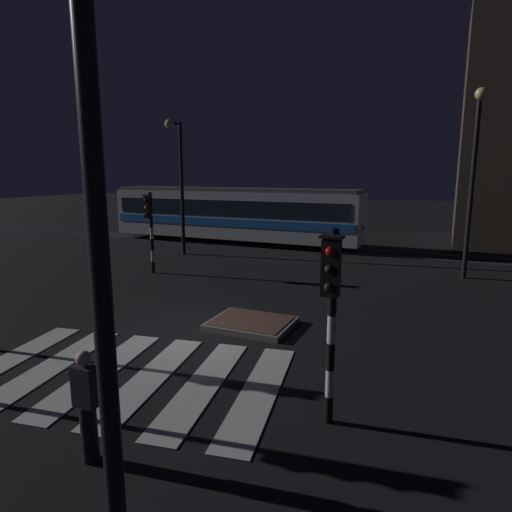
{
  "coord_description": "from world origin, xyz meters",
  "views": [
    {
      "loc": [
        5.93,
        -9.31,
        4.18
      ],
      "look_at": [
        0.14,
        3.86,
        1.4
      ],
      "focal_mm": 30.64,
      "sensor_mm": 36.0,
      "label": 1
    }
  ],
  "objects_px": {
    "traffic_light_corner_far_left": "(150,220)",
    "street_lamp_near_kerb": "(62,56)",
    "traffic_light_corner_near_right": "(331,299)",
    "street_lamp_trackside_left": "(178,171)",
    "tram": "(233,214)",
    "pedestrian_waiting_at_kerb": "(87,405)",
    "street_lamp_trackside_right": "(474,163)"
  },
  "relations": [
    {
      "from": "traffic_light_corner_far_left",
      "to": "street_lamp_near_kerb",
      "type": "bearing_deg",
      "value": -54.74
    },
    {
      "from": "street_lamp_trackside_right",
      "to": "tram",
      "type": "height_order",
      "value": "street_lamp_trackside_right"
    },
    {
      "from": "traffic_light_corner_far_left",
      "to": "traffic_light_corner_near_right",
      "type": "height_order",
      "value": "traffic_light_corner_far_left"
    },
    {
      "from": "traffic_light_corner_far_left",
      "to": "street_lamp_trackside_right",
      "type": "distance_m",
      "value": 12.82
    },
    {
      "from": "traffic_light_corner_near_right",
      "to": "street_lamp_trackside_left",
      "type": "xyz_separation_m",
      "value": [
        -10.75,
        11.96,
        2.06
      ]
    },
    {
      "from": "tram",
      "to": "street_lamp_trackside_left",
      "type": "bearing_deg",
      "value": -98.04
    },
    {
      "from": "traffic_light_corner_near_right",
      "to": "street_lamp_trackside_left",
      "type": "bearing_deg",
      "value": 131.96
    },
    {
      "from": "street_lamp_near_kerb",
      "to": "tram",
      "type": "xyz_separation_m",
      "value": [
        -9.0,
        20.65,
        -3.27
      ]
    },
    {
      "from": "traffic_light_corner_near_right",
      "to": "street_lamp_near_kerb",
      "type": "bearing_deg",
      "value": -105.16
    },
    {
      "from": "traffic_light_corner_far_left",
      "to": "street_lamp_near_kerb",
      "type": "height_order",
      "value": "street_lamp_near_kerb"
    },
    {
      "from": "traffic_light_corner_far_left",
      "to": "street_lamp_trackside_left",
      "type": "height_order",
      "value": "street_lamp_trackside_left"
    },
    {
      "from": "tram",
      "to": "street_lamp_near_kerb",
      "type": "bearing_deg",
      "value": -66.44
    },
    {
      "from": "traffic_light_corner_far_left",
      "to": "tram",
      "type": "height_order",
      "value": "tram"
    },
    {
      "from": "traffic_light_corner_far_left",
      "to": "pedestrian_waiting_at_kerb",
      "type": "bearing_deg",
      "value": -57.19
    },
    {
      "from": "street_lamp_trackside_left",
      "to": "traffic_light_corner_near_right",
      "type": "bearing_deg",
      "value": -48.04
    },
    {
      "from": "traffic_light_corner_near_right",
      "to": "tram",
      "type": "relative_size",
      "value": 0.22
    },
    {
      "from": "street_lamp_trackside_left",
      "to": "street_lamp_trackside_right",
      "type": "xyz_separation_m",
      "value": [
        13.11,
        0.12,
        0.27
      ]
    },
    {
      "from": "street_lamp_near_kerb",
      "to": "street_lamp_trackside_left",
      "type": "bearing_deg",
      "value": 121.15
    },
    {
      "from": "street_lamp_trackside_right",
      "to": "tram",
      "type": "xyz_separation_m",
      "value": [
        -12.45,
        4.55,
        -2.77
      ]
    },
    {
      "from": "traffic_light_corner_far_left",
      "to": "pedestrian_waiting_at_kerb",
      "type": "relative_size",
      "value": 1.97
    },
    {
      "from": "traffic_light_corner_near_right",
      "to": "street_lamp_trackside_right",
      "type": "height_order",
      "value": "street_lamp_trackside_right"
    },
    {
      "from": "street_lamp_near_kerb",
      "to": "street_lamp_trackside_left",
      "type": "xyz_separation_m",
      "value": [
        -9.66,
        15.98,
        -0.77
      ]
    },
    {
      "from": "street_lamp_near_kerb",
      "to": "tram",
      "type": "bearing_deg",
      "value": 113.56
    },
    {
      "from": "traffic_light_corner_near_right",
      "to": "pedestrian_waiting_at_kerb",
      "type": "xyz_separation_m",
      "value": [
        -2.95,
        -2.3,
        -1.31
      ]
    },
    {
      "from": "street_lamp_near_kerb",
      "to": "street_lamp_trackside_left",
      "type": "relative_size",
      "value": 1.21
    },
    {
      "from": "traffic_light_corner_near_right",
      "to": "pedestrian_waiting_at_kerb",
      "type": "height_order",
      "value": "traffic_light_corner_near_right"
    },
    {
      "from": "traffic_light_corner_far_left",
      "to": "tram",
      "type": "relative_size",
      "value": 0.22
    },
    {
      "from": "traffic_light_corner_far_left",
      "to": "street_lamp_trackside_left",
      "type": "bearing_deg",
      "value": 106.51
    },
    {
      "from": "traffic_light_corner_near_right",
      "to": "tram",
      "type": "xyz_separation_m",
      "value": [
        -10.09,
        16.62,
        -0.44
      ]
    },
    {
      "from": "street_lamp_trackside_left",
      "to": "tram",
      "type": "height_order",
      "value": "street_lamp_trackside_left"
    },
    {
      "from": "traffic_light_corner_near_right",
      "to": "street_lamp_trackside_right",
      "type": "distance_m",
      "value": 12.52
    },
    {
      "from": "traffic_light_corner_far_left",
      "to": "street_lamp_trackside_left",
      "type": "xyz_separation_m",
      "value": [
        -1.18,
        3.99,
        2.02
      ]
    }
  ]
}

